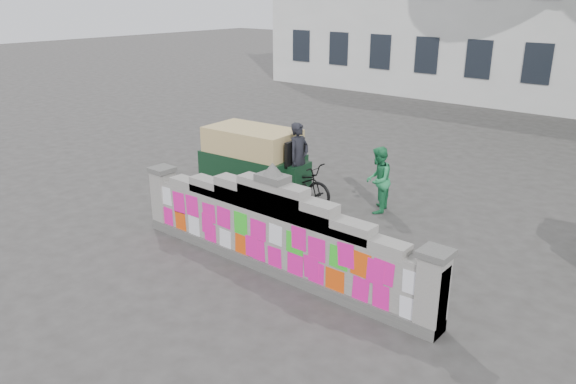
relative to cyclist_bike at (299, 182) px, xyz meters
name	(u,v)px	position (x,y,z in m)	size (l,w,h in m)	color
ground	(274,270)	(1.86, -3.00, -0.49)	(100.00, 100.00, 0.00)	#383533
parapet_wall	(273,232)	(1.86, -3.01, 0.26)	(6.48, 0.44, 2.01)	#4C4C49
building	(454,5)	(-5.14, 18.98, 3.53)	(16.00, 10.00, 8.90)	silver
cyclist_bike	(299,182)	(0.00, 0.00, 0.00)	(0.65, 1.85, 0.97)	black
cyclist_rider	(299,168)	(0.00, 0.00, 0.34)	(0.60, 0.40, 1.65)	black
pedestrian	(378,180)	(1.76, 0.64, 0.26)	(0.73, 0.57, 1.50)	#278F53
rickshaw_left	(255,159)	(-1.33, -0.08, 0.33)	(2.90, 1.51, 1.58)	black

